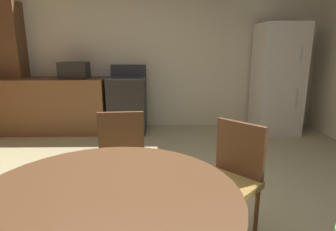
{
  "coord_description": "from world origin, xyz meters",
  "views": [
    {
      "loc": [
        0.1,
        -1.86,
        1.38
      ],
      "look_at": [
        0.15,
        0.7,
        0.75
      ],
      "focal_mm": 29.63,
      "sensor_mm": 36.0,
      "label": 1
    }
  ],
  "objects_px": {
    "oven_range": "(128,104)",
    "chair_north": "(121,159)",
    "refrigerator": "(277,79)",
    "chair_northeast": "(230,175)",
    "dining_table": "(106,227)",
    "microwave": "(74,70)"
  },
  "relations": [
    {
      "from": "oven_range",
      "to": "chair_north",
      "type": "height_order",
      "value": "oven_range"
    },
    {
      "from": "refrigerator",
      "to": "chair_north",
      "type": "bearing_deg",
      "value": -132.93
    },
    {
      "from": "oven_range",
      "to": "chair_northeast",
      "type": "relative_size",
      "value": 1.26
    },
    {
      "from": "oven_range",
      "to": "dining_table",
      "type": "distance_m",
      "value": 3.46
    },
    {
      "from": "oven_range",
      "to": "refrigerator",
      "type": "relative_size",
      "value": 0.62
    },
    {
      "from": "microwave",
      "to": "chair_north",
      "type": "xyz_separation_m",
      "value": [
        1.08,
        -2.43,
        -0.53
      ]
    },
    {
      "from": "chair_northeast",
      "to": "oven_range",
      "type": "bearing_deg",
      "value": -112.89
    },
    {
      "from": "dining_table",
      "to": "oven_range",
      "type": "bearing_deg",
      "value": 95.43
    },
    {
      "from": "oven_range",
      "to": "dining_table",
      "type": "relative_size",
      "value": 0.91
    },
    {
      "from": "microwave",
      "to": "dining_table",
      "type": "xyz_separation_m",
      "value": [
        1.17,
        -3.44,
        -0.43
      ]
    },
    {
      "from": "oven_range",
      "to": "chair_northeast",
      "type": "bearing_deg",
      "value": -68.81
    },
    {
      "from": "chair_northeast",
      "to": "chair_north",
      "type": "height_order",
      "value": "same"
    },
    {
      "from": "microwave",
      "to": "dining_table",
      "type": "distance_m",
      "value": 3.66
    },
    {
      "from": "chair_northeast",
      "to": "chair_north",
      "type": "distance_m",
      "value": 0.87
    },
    {
      "from": "refrigerator",
      "to": "microwave",
      "type": "height_order",
      "value": "refrigerator"
    },
    {
      "from": "chair_north",
      "to": "microwave",
      "type": "bearing_deg",
      "value": -160.63
    },
    {
      "from": "chair_northeast",
      "to": "chair_north",
      "type": "relative_size",
      "value": 1.0
    },
    {
      "from": "dining_table",
      "to": "refrigerator",
      "type": "bearing_deg",
      "value": 57.93
    },
    {
      "from": "oven_range",
      "to": "chair_northeast",
      "type": "xyz_separation_m",
      "value": [
        1.06,
        -2.74,
        0.03
      ]
    },
    {
      "from": "oven_range",
      "to": "microwave",
      "type": "bearing_deg",
      "value": -179.75
    },
    {
      "from": "oven_range",
      "to": "microwave",
      "type": "height_order",
      "value": "microwave"
    },
    {
      "from": "oven_range",
      "to": "dining_table",
      "type": "height_order",
      "value": "oven_range"
    }
  ]
}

